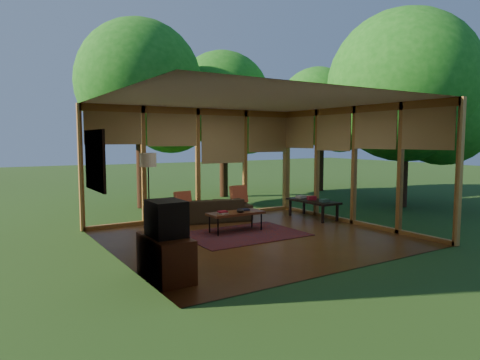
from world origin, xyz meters
TOP-DOWN VIEW (x-y plane):
  - floor at (0.00, 0.00)m, footprint 5.50×5.50m
  - ceiling at (0.00, 0.00)m, footprint 5.50×5.50m
  - wall_left at (-2.75, 0.00)m, footprint 0.04×5.00m
  - wall_front at (0.00, -2.50)m, footprint 5.50×0.04m
  - window_wall_back at (0.00, 2.50)m, footprint 5.50×0.12m
  - window_wall_right at (2.75, 0.00)m, footprint 0.12×5.00m
  - exterior_lawn at (8.00, 8.00)m, footprint 40.00×40.00m
  - tree_nw at (-0.60, 4.94)m, footprint 3.50×3.50m
  - tree_ne at (2.62, 5.85)m, footprint 3.25×3.25m
  - tree_se at (5.79, 1.03)m, footprint 4.28×4.28m
  - tree_far at (6.45, 5.31)m, footprint 2.95×2.95m
  - rug at (-0.04, 0.37)m, footprint 2.39×1.69m
  - sofa at (0.09, 2.00)m, footprint 2.00×1.16m
  - pillow_left at (-0.66, 1.95)m, footprint 0.38×0.20m
  - pillow_right at (0.84, 1.95)m, footprint 0.43×0.23m
  - ct_book_lower at (-0.39, 0.61)m, footprint 0.24×0.21m
  - ct_book_upper at (-0.39, 0.61)m, footprint 0.19×0.15m
  - ct_book_side at (0.21, 0.74)m, footprint 0.24×0.20m
  - ct_bowl at (0.01, 0.56)m, footprint 0.16×0.16m
  - media_cabinet at (-2.47, -1.40)m, footprint 0.50×1.00m
  - television at (-2.45, -1.40)m, footprint 0.45×0.55m
  - console_book_a at (2.40, 0.59)m, footprint 0.22×0.17m
  - console_book_b at (2.40, 1.04)m, footprint 0.25×0.21m
  - console_book_c at (2.40, 1.44)m, footprint 0.27×0.21m
  - floor_lamp at (-1.43, 2.07)m, footprint 0.36×0.36m
  - coffee_table at (-0.04, 0.66)m, footprint 1.20×0.50m
  - side_console at (2.40, 0.99)m, footprint 0.60×1.40m
  - wall_painting at (-2.71, 1.40)m, footprint 0.06×1.35m

SIDE VIEW (x-z plane):
  - exterior_lawn at x=8.00m, z-range -0.01..-0.01m
  - floor at x=0.00m, z-range 0.00..0.00m
  - rug at x=-0.04m, z-range 0.00..0.01m
  - sofa at x=0.09m, z-range 0.00..0.55m
  - media_cabinet at x=-2.47m, z-range 0.00..0.60m
  - coffee_table at x=-0.04m, z-range 0.18..0.60m
  - side_console at x=2.40m, z-range 0.18..0.64m
  - ct_book_lower at x=-0.39m, z-range 0.42..0.46m
  - ct_book_side at x=0.21m, z-range 0.43..0.46m
  - ct_bowl at x=0.01m, z-range 0.42..0.50m
  - ct_book_upper at x=-0.39m, z-range 0.45..0.49m
  - console_book_c at x=2.40m, z-range 0.46..0.52m
  - console_book_a at x=2.40m, z-range 0.45..0.53m
  - console_book_b at x=2.40m, z-range 0.46..0.55m
  - pillow_left at x=-0.66m, z-range 0.37..0.77m
  - pillow_right at x=0.84m, z-range 0.37..0.82m
  - television at x=-2.45m, z-range 0.60..1.10m
  - wall_left at x=-2.75m, z-range 0.00..2.70m
  - wall_front at x=0.00m, z-range 0.00..2.70m
  - window_wall_back at x=0.00m, z-range 0.00..2.70m
  - window_wall_right at x=2.75m, z-range 0.00..2.70m
  - floor_lamp at x=-1.43m, z-range 0.58..2.23m
  - wall_painting at x=-2.71m, z-range 0.98..2.12m
  - ceiling at x=0.00m, z-range 2.70..2.70m
  - tree_far at x=6.45m, z-range 0.84..5.50m
  - tree_ne at x=2.62m, z-range 0.83..5.76m
  - tree_se at x=5.79m, z-range 0.65..6.24m
  - tree_nw at x=-0.60m, z-range 0.89..6.19m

